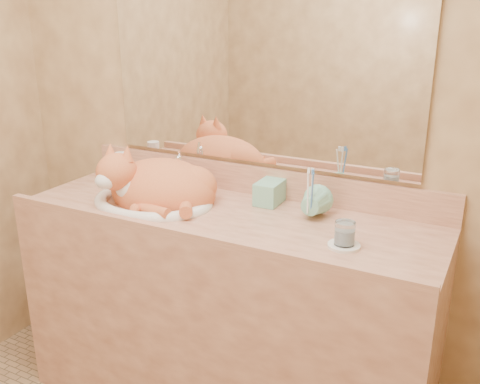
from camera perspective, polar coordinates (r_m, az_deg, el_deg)
The scene contains 12 objects.
wall_back at distance 2.13m, azimuth 1.86°, elevation 10.15°, with size 2.40×0.02×2.50m, color olive.
vanity_counter at distance 2.18m, azimuth -1.59°, elevation -12.85°, with size 1.60×0.55×0.85m, color #9A5C45, non-canonical shape.
mirror at distance 2.10m, azimuth 1.75°, elevation 13.89°, with size 1.30×0.02×0.80m, color white.
sink_basin at distance 2.11m, azimuth -9.34°, elevation 0.78°, with size 0.48×0.40×0.15m, color white, non-canonical shape.
faucet at distance 2.25m, azimuth -6.55°, elevation 2.19°, with size 0.04×0.11×0.16m, color white, non-canonical shape.
cat at distance 2.12m, azimuth -8.95°, elevation 0.91°, with size 0.44×0.36×0.24m, color #C9582E, non-canonical shape.
soap_dispenser at distance 2.02m, azimuth 2.45°, elevation 0.90°, with size 0.09×0.09×0.20m, color #7BC6A7.
toothbrush_cup at distance 1.91m, azimuth 7.42°, elevation -1.75°, with size 0.11×0.11×0.11m, color #7BC6A7.
toothbrushes at distance 1.89m, azimuth 7.50°, elevation 0.19°, with size 0.03×0.03×0.20m, color white, non-canonical shape.
saucer at distance 1.75m, azimuth 11.02°, elevation -5.64°, with size 0.10×0.10×0.01m, color white.
water_glass at distance 1.73m, azimuth 11.11°, elevation -4.33°, with size 0.06×0.06×0.08m, color silver.
lotion_bottle at distance 2.40m, azimuth -12.52°, elevation 2.55°, with size 0.06×0.06×0.13m, color white.
Camera 1 is at (0.91, -0.89, 1.57)m, focal length 40.00 mm.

